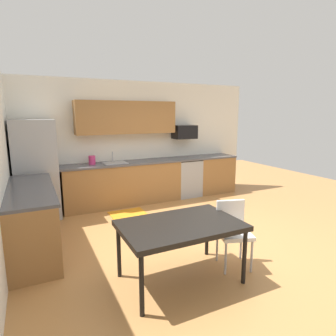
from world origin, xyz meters
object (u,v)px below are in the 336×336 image
oven_range (186,177)px  kettle (92,161)px  dining_table (181,228)px  refrigerator (36,170)px  microwave (184,132)px  chair_near_table (233,228)px

oven_range → kettle: size_ratio=4.55×
dining_table → kettle: size_ratio=7.00×
oven_range → dining_table: size_ratio=0.65×
refrigerator → kettle: 1.09m
refrigerator → microwave: (3.30, 0.18, 0.61)m
refrigerator → chair_near_table: (2.24, -3.03, -0.43)m
dining_table → refrigerator: bearing=115.3°
microwave → oven_range: bearing=-90.0°
oven_range → dining_table: (-1.86, -3.14, 0.21)m
refrigerator → oven_range: size_ratio=2.06×
refrigerator → oven_range: 3.34m
chair_near_table → kettle: (-1.17, 3.16, 0.52)m
chair_near_table → dining_table: bearing=-177.8°
microwave → chair_near_table: (-1.06, -3.21, -1.04)m
refrigerator → dining_table: refrigerator is taller
oven_range → chair_near_table: (-1.06, -3.11, 0.05)m
chair_near_table → refrigerator: bearing=126.5°
refrigerator → dining_table: 3.40m
oven_range → chair_near_table: oven_range is taller
chair_near_table → kettle: kettle is taller
oven_range → dining_table: 3.66m
oven_range → microwave: bearing=90.0°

